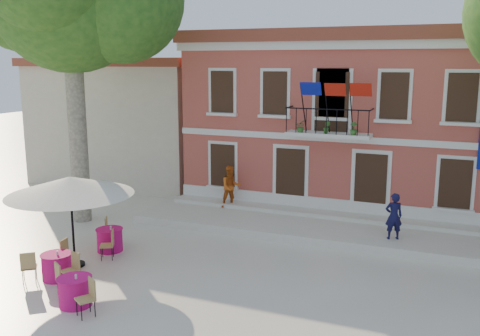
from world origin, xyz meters
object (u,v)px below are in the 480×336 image
(patio_umbrella, at_px, (70,186))
(cafe_table_0, at_px, (57,265))
(pedestrian_navy, at_px, (394,216))
(cafe_table_1, at_px, (75,290))
(cafe_table_3, at_px, (110,239))
(pedestrian_orange, at_px, (231,187))

(patio_umbrella, relative_size, cafe_table_0, 2.06)
(pedestrian_navy, distance_m, cafe_table_1, 10.49)
(patio_umbrella, xyz_separation_m, cafe_table_0, (0.21, -1.03, -2.12))
(patio_umbrella, height_order, pedestrian_navy, patio_umbrella)
(cafe_table_0, relative_size, cafe_table_3, 0.98)
(cafe_table_0, relative_size, cafe_table_1, 1.00)
(pedestrian_navy, relative_size, cafe_table_1, 0.86)
(pedestrian_navy, distance_m, pedestrian_orange, 6.88)
(cafe_table_1, bearing_deg, patio_umbrella, 129.69)
(pedestrian_navy, relative_size, cafe_table_0, 0.87)
(pedestrian_navy, xyz_separation_m, cafe_table_3, (-8.69, -3.98, -0.68))
(pedestrian_navy, bearing_deg, pedestrian_orange, -36.55)
(cafe_table_0, bearing_deg, patio_umbrella, 101.68)
(pedestrian_navy, distance_m, cafe_table_0, 10.89)
(pedestrian_orange, relative_size, cafe_table_1, 0.94)
(patio_umbrella, xyz_separation_m, cafe_table_3, (0.21, 1.52, -2.12))
(pedestrian_orange, bearing_deg, cafe_table_3, -147.21)
(pedestrian_navy, bearing_deg, patio_umbrella, 8.57)
(patio_umbrella, bearing_deg, cafe_table_3, 82.04)
(pedestrian_navy, relative_size, cafe_table_3, 0.85)
(pedestrian_navy, xyz_separation_m, pedestrian_orange, (-6.69, 1.60, 0.07))
(pedestrian_navy, distance_m, cafe_table_3, 9.58)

